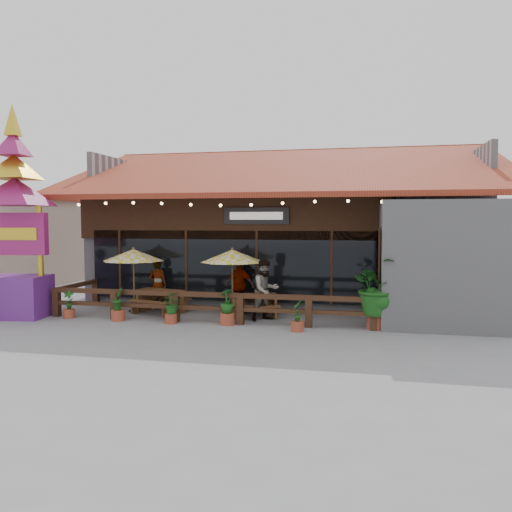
% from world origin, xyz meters
% --- Properties ---
extents(ground, '(100.00, 100.00, 0.00)m').
position_xyz_m(ground, '(0.00, 0.00, 0.00)').
color(ground, gray).
rests_on(ground, ground).
extents(restaurant_building, '(15.50, 14.73, 6.09)m').
position_xyz_m(restaurant_building, '(0.26, 6.61, 2.21)').
color(restaurant_building, '#A1A0A5').
rests_on(restaurant_building, ground).
extents(patio_railing, '(10.00, 2.60, 0.92)m').
position_xyz_m(patio_railing, '(-2.25, -0.27, 0.61)').
color(patio_railing, '#412517').
rests_on(patio_railing, ground).
extents(umbrella_left, '(2.46, 2.46, 2.16)m').
position_xyz_m(umbrella_left, '(-4.46, 0.78, 1.89)').
color(umbrella_left, brown).
rests_on(umbrella_left, ground).
extents(umbrella_right, '(2.72, 2.72, 2.19)m').
position_xyz_m(umbrella_right, '(-1.06, 0.77, 1.91)').
color(umbrella_right, brown).
rests_on(umbrella_right, ground).
extents(picnic_table_left, '(1.91, 1.76, 0.76)m').
position_xyz_m(picnic_table_left, '(-3.53, 0.75, 0.51)').
color(picnic_table_left, brown).
rests_on(picnic_table_left, ground).
extents(picnic_table_right, '(1.83, 1.71, 0.71)m').
position_xyz_m(picnic_table_right, '(-0.36, 0.74, 0.48)').
color(picnic_table_right, brown).
rests_on(picnic_table_right, ground).
extents(thai_sign_tower, '(2.90, 2.90, 7.12)m').
position_xyz_m(thai_sign_tower, '(-7.60, -0.86, 3.76)').
color(thai_sign_tower, '#622383').
rests_on(thai_sign_tower, ground).
extents(tropical_plant, '(1.91, 1.86, 2.02)m').
position_xyz_m(tropical_plant, '(3.39, -0.31, 1.15)').
color(tropical_plant, '#973E29').
rests_on(tropical_plant, ground).
extents(diner_a, '(0.65, 0.45, 1.69)m').
position_xyz_m(diner_a, '(-3.90, 1.45, 0.84)').
color(diner_a, '#361D11').
rests_on(diner_a, ground).
extents(diner_b, '(1.14, 1.14, 1.86)m').
position_xyz_m(diner_b, '(0.11, 0.25, 0.93)').
color(diner_b, '#361D11').
rests_on(diner_b, ground).
extents(diner_c, '(1.14, 0.77, 1.80)m').
position_xyz_m(diner_c, '(-0.94, 1.32, 0.90)').
color(diner_c, '#361D11').
rests_on(diner_c, ground).
extents(planter_a, '(0.36, 0.35, 0.87)m').
position_xyz_m(planter_a, '(-5.96, -0.68, 0.37)').
color(planter_a, '#973E29').
rests_on(planter_a, ground).
extents(planter_b, '(0.41, 0.41, 1.01)m').
position_xyz_m(planter_b, '(-4.26, -0.73, 0.46)').
color(planter_b, '#973E29').
rests_on(planter_b, ground).
extents(planter_c, '(0.66, 0.61, 0.89)m').
position_xyz_m(planter_c, '(-2.55, -0.79, 0.50)').
color(planter_c, '#973E29').
rests_on(planter_c, ground).
extents(planter_d, '(0.56, 0.56, 1.06)m').
position_xyz_m(planter_d, '(-0.86, -0.65, 0.51)').
color(planter_d, '#973E29').
rests_on(planter_d, ground).
extents(planter_e, '(0.35, 0.35, 0.86)m').
position_xyz_m(planter_e, '(1.25, -1.09, 0.36)').
color(planter_e, '#973E29').
rests_on(planter_e, ground).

